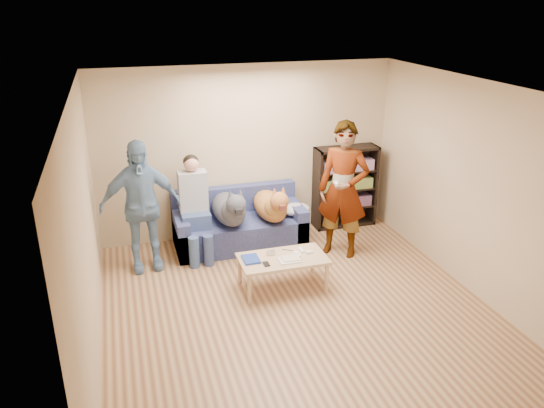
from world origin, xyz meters
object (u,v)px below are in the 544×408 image
object	(u,v)px
notebook_blue	(251,259)
dog_gray	(230,209)
person_standing_right	(343,190)
person_standing_left	(140,206)
coffee_table	(283,261)
person_seated	(195,203)
sofa	(239,226)
bookshelf	(345,185)
camera_silver	(271,253)
dog_tan	(272,206)

from	to	relation	value
notebook_blue	dog_gray	xyz separation A→B (m)	(-0.00, 1.16, 0.23)
person_standing_right	person_standing_left	bearing A→B (deg)	-149.72
person_standing_right	coffee_table	bearing A→B (deg)	-110.10
person_seated	sofa	bearing A→B (deg)	10.91
coffee_table	dog_gray	bearing A→B (deg)	108.39
bookshelf	person_seated	bearing A→B (deg)	-171.65
person_standing_left	person_standing_right	bearing A→B (deg)	-10.90
camera_silver	bookshelf	bearing A→B (deg)	42.14
sofa	person_seated	bearing A→B (deg)	-169.09
sofa	coffee_table	world-z (taller)	sofa
coffee_table	person_standing_left	bearing A→B (deg)	147.38
person_standing_right	dog_tan	xyz separation A→B (m)	(-0.89, 0.49, -0.32)
dog_gray	bookshelf	xyz separation A→B (m)	(1.96, 0.43, 0.02)
person_standing_left	person_seated	bearing A→B (deg)	13.74
dog_tan	coffee_table	distance (m)	1.23
notebook_blue	dog_gray	bearing A→B (deg)	90.15
coffee_table	person_seated	bearing A→B (deg)	124.95
sofa	notebook_blue	bearing A→B (deg)	-96.79
dog_gray	dog_tan	distance (m)	0.61
person_seated	coffee_table	distance (m)	1.61
dog_gray	dog_tan	bearing A→B (deg)	-2.70
dog_tan	bookshelf	xyz separation A→B (m)	(1.35, 0.46, 0.03)
camera_silver	dog_tan	world-z (taller)	dog_tan
camera_silver	person_standing_left	bearing A→B (deg)	148.56
person_standing_right	coffee_table	distance (m)	1.43
person_seated	dog_gray	distance (m)	0.51
dog_tan	bookshelf	bearing A→B (deg)	18.70
person_seated	coffee_table	bearing A→B (deg)	-55.05
coffee_table	person_standing_right	bearing A→B (deg)	32.29
sofa	coffee_table	xyz separation A→B (m)	(0.24, -1.41, 0.09)
notebook_blue	person_seated	world-z (taller)	person_seated
notebook_blue	coffee_table	world-z (taller)	notebook_blue
person_standing_right	dog_gray	size ratio (longest dim) A/B	1.52
person_standing_left	dog_tan	bearing A→B (deg)	0.59
dog_gray	coffee_table	bearing A→B (deg)	-71.61
person_standing_right	bookshelf	size ratio (longest dim) A/B	1.49
camera_silver	sofa	xyz separation A→B (m)	(-0.12, 1.29, -0.16)
dog_gray	bookshelf	world-z (taller)	bookshelf
person_seated	dog_tan	world-z (taller)	person_seated
notebook_blue	bookshelf	bearing A→B (deg)	39.05
notebook_blue	camera_silver	size ratio (longest dim) A/B	2.36
person_standing_left	dog_tan	xyz separation A→B (m)	(1.85, 0.13, -0.25)
camera_silver	dog_gray	bearing A→B (deg)	104.53
bookshelf	coffee_table	bearing A→B (deg)	-133.57
dog_gray	notebook_blue	bearing A→B (deg)	-89.85
person_standing_right	person_seated	world-z (taller)	person_standing_right
person_standing_right	sofa	distance (m)	1.67
notebook_blue	person_standing_right	bearing A→B (deg)	23.29
person_standing_left	bookshelf	world-z (taller)	person_standing_left
dog_tan	person_standing_right	bearing A→B (deg)	-28.59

